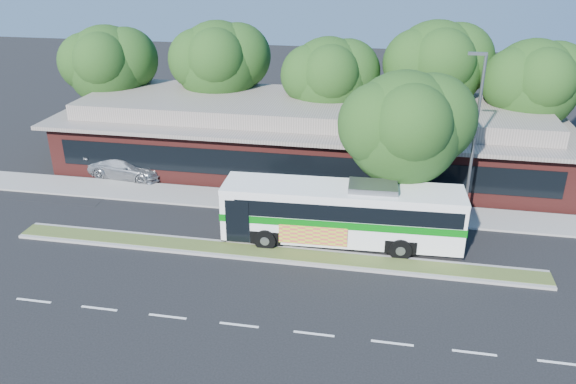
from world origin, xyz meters
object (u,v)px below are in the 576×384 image
Objects in this scene: lamp_post at (474,135)px; sidewalk_tree at (412,126)px; sedan at (126,167)px; transit_bus at (343,210)px.

sidewalk_tree is at bearing -169.92° from lamp_post.
transit_bus is at bearing -106.37° from sedan.
sedan is 0.61× the size of sidewalk_tree.
transit_bus is 5.60m from sidewalk_tree.
transit_bus reaches higher than sedan.
transit_bus is 2.36× the size of sedan.
transit_bus is 1.45× the size of sidewalk_tree.
sedan is at bearing 155.12° from transit_bus.
lamp_post is 7.81m from transit_bus.
sedan is (-14.44, 6.05, -1.11)m from transit_bus.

